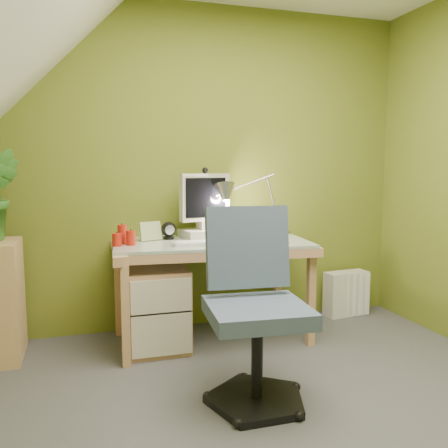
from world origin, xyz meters
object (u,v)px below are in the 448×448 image
object	(u,v)px
desk_lamp	(263,192)
radiator	(346,293)
monitor	(205,199)
task_chair	(258,308)
desk	(212,291)

from	to	relation	value
desk_lamp	radiator	size ratio (longest dim) A/B	1.80
monitor	desk_lamp	xyz separation A→B (m)	(0.45, 0.00, 0.05)
monitor	task_chair	bearing A→B (deg)	-104.49
monitor	task_chair	size ratio (longest dim) A/B	0.55
desk_lamp	desk	bearing A→B (deg)	-149.39
desk	task_chair	world-z (taller)	task_chair
monitor	radiator	xyz separation A→B (m)	(1.21, 0.05, -0.81)
desk_lamp	task_chair	world-z (taller)	desk_lamp
desk_lamp	radiator	world-z (taller)	desk_lamp
desk_lamp	monitor	bearing A→B (deg)	-171.19
radiator	desk_lamp	bearing A→B (deg)	177.76
task_chair	monitor	bearing A→B (deg)	93.55
desk_lamp	radiator	xyz separation A→B (m)	(0.76, 0.05, -0.85)
monitor	radiator	size ratio (longest dim) A/B	1.55
desk	monitor	size ratio (longest dim) A/B	2.36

